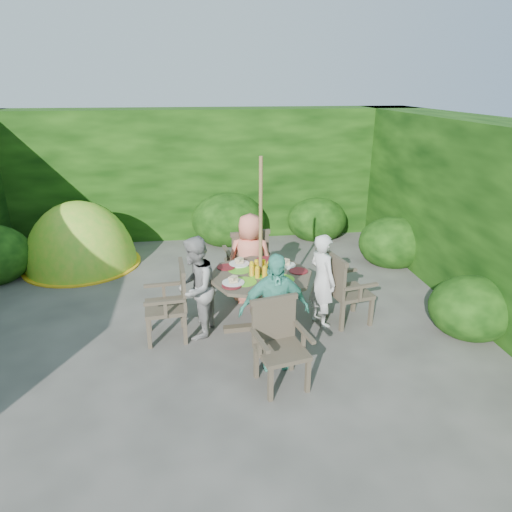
{
  "coord_description": "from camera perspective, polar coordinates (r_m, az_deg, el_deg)",
  "views": [
    {
      "loc": [
        -0.05,
        -5.29,
        2.98
      ],
      "look_at": [
        0.71,
        0.21,
        0.85
      ],
      "focal_mm": 32.0,
      "sensor_mm": 36.0,
      "label": 1
    }
  ],
  "objects": [
    {
      "name": "garden_chair_back",
      "position": [
        6.71,
        -1.09,
        -0.52
      ],
      "size": [
        0.66,
        0.61,
        0.98
      ],
      "rotation": [
        0.0,
        0.0,
        3.31
      ],
      "color": "#3A3226",
      "rests_on": "ground"
    },
    {
      "name": "parasol_pole",
      "position": [
        5.49,
        0.57,
        0.96
      ],
      "size": [
        0.05,
        0.05,
        2.2
      ],
      "primitive_type": "cylinder",
      "rotation": [
        0.0,
        0.0,
        0.04
      ],
      "color": "brown",
      "rests_on": "ground"
    },
    {
      "name": "child_back",
      "position": [
        6.39,
        -0.77,
        -0.4
      ],
      "size": [
        0.7,
        0.52,
        1.3
      ],
      "primitive_type": "imported",
      "rotation": [
        0.0,
        0.0,
        2.97
      ],
      "color": "#F98367",
      "rests_on": "ground"
    },
    {
      "name": "garden_chair_front",
      "position": [
        4.79,
        2.88,
        -10.66
      ],
      "size": [
        0.61,
        0.57,
        0.88
      ],
      "rotation": [
        0.0,
        0.0,
        0.21
      ],
      "color": "#3A3226",
      "rests_on": "ground"
    },
    {
      "name": "dome_tent",
      "position": [
        8.47,
        -20.8,
        -1.06
      ],
      "size": [
        2.08,
        2.08,
        2.24
      ],
      "rotation": [
        0.0,
        0.0,
        0.14
      ],
      "color": "#71D428",
      "rests_on": "ground"
    },
    {
      "name": "patio_table",
      "position": [
        5.67,
        0.6,
        -3.41
      ],
      "size": [
        1.36,
        1.36,
        0.91
      ],
      "rotation": [
        0.0,
        0.0,
        0.04
      ],
      "color": "#3A3226",
      "rests_on": "ground"
    },
    {
      "name": "garden_chair_left",
      "position": [
        5.65,
        -10.52,
        -5.57
      ],
      "size": [
        0.53,
        0.59,
        0.91
      ],
      "rotation": [
        0.0,
        0.0,
        -1.48
      ],
      "color": "#3A3226",
      "rests_on": "ground"
    },
    {
      "name": "child_front",
      "position": [
        4.95,
        2.29,
        -6.94
      ],
      "size": [
        0.79,
        0.36,
        1.33
      ],
      "primitive_type": "imported",
      "rotation": [
        0.0,
        0.0,
        0.04
      ],
      "color": "#4CB398",
      "rests_on": "ground"
    },
    {
      "name": "hedge_enclosure",
      "position": [
        6.85,
        -7.27,
        6.17
      ],
      "size": [
        9.0,
        9.0,
        2.5
      ],
      "color": "black",
      "rests_on": "ground"
    },
    {
      "name": "garden_chair_right",
      "position": [
        6.0,
        10.97,
        -3.97
      ],
      "size": [
        0.59,
        0.63,
        0.91
      ],
      "rotation": [
        0.0,
        0.0,
        1.77
      ],
      "color": "#3A3226",
      "rests_on": "ground"
    },
    {
      "name": "child_left",
      "position": [
        5.58,
        -7.55,
        -3.97
      ],
      "size": [
        0.64,
        0.73,
        1.28
      ],
      "primitive_type": "imported",
      "rotation": [
        0.0,
        0.0,
        -1.84
      ],
      "color": "#989793",
      "rests_on": "ground"
    },
    {
      "name": "child_right",
      "position": [
        5.87,
        8.27,
        -3.04
      ],
      "size": [
        0.44,
        0.52,
        1.23
      ],
      "primitive_type": "imported",
      "rotation": [
        0.0,
        0.0,
        1.95
      ],
      "color": "silver",
      "rests_on": "ground"
    },
    {
      "name": "ground",
      "position": [
        6.07,
        -6.48,
        -8.55
      ],
      "size": [
        60.0,
        60.0,
        0.0
      ],
      "primitive_type": "plane",
      "color": "#45423E",
      "rests_on": "ground"
    }
  ]
}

